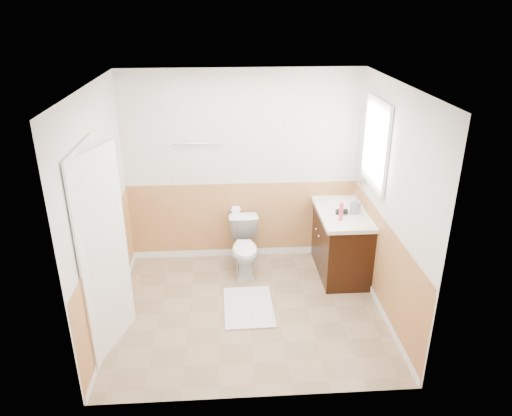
{
  "coord_description": "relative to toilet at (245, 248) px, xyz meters",
  "views": [
    {
      "loc": [
        -0.22,
        -4.52,
        3.23
      ],
      "look_at": [
        0.1,
        0.25,
        1.15
      ],
      "focal_mm": 33.69,
      "sensor_mm": 36.0,
      "label": 1
    }
  ],
  "objects": [
    {
      "name": "floor",
      "position": [
        0.0,
        -0.85,
        -0.34
      ],
      "size": [
        3.0,
        3.0,
        0.0
      ],
      "primitive_type": "plane",
      "color": "#8C7051",
      "rests_on": "ground"
    },
    {
      "name": "ceiling",
      "position": [
        0.0,
        -0.85,
        2.16
      ],
      "size": [
        3.0,
        3.0,
        0.0
      ],
      "primitive_type": "plane",
      "rotation": [
        3.14,
        0.0,
        0.0
      ],
      "color": "white",
      "rests_on": "floor"
    },
    {
      "name": "wall_back",
      "position": [
        0.0,
        0.45,
        0.91
      ],
      "size": [
        3.0,
        0.0,
        3.0
      ],
      "primitive_type": "plane",
      "rotation": [
        1.57,
        0.0,
        0.0
      ],
      "color": "silver",
      "rests_on": "floor"
    },
    {
      "name": "wall_front",
      "position": [
        0.0,
        -2.15,
        0.91
      ],
      "size": [
        3.0,
        0.0,
        3.0
      ],
      "primitive_type": "plane",
      "rotation": [
        -1.57,
        0.0,
        0.0
      ],
      "color": "silver",
      "rests_on": "floor"
    },
    {
      "name": "wall_left",
      "position": [
        -1.5,
        -0.85,
        0.91
      ],
      "size": [
        0.0,
        3.0,
        3.0
      ],
      "primitive_type": "plane",
      "rotation": [
        1.57,
        0.0,
        1.57
      ],
      "color": "silver",
      "rests_on": "floor"
    },
    {
      "name": "wall_right",
      "position": [
        1.5,
        -0.85,
        0.91
      ],
      "size": [
        0.0,
        3.0,
        3.0
      ],
      "primitive_type": "plane",
      "rotation": [
        1.57,
        0.0,
        -1.57
      ],
      "color": "silver",
      "rests_on": "floor"
    },
    {
      "name": "wainscot_back",
      "position": [
        0.0,
        0.44,
        0.16
      ],
      "size": [
        3.0,
        0.0,
        3.0
      ],
      "primitive_type": "plane",
      "rotation": [
        1.57,
        0.0,
        0.0
      ],
      "color": "tan",
      "rests_on": "floor"
    },
    {
      "name": "wainscot_front",
      "position": [
        0.0,
        -2.14,
        0.16
      ],
      "size": [
        3.0,
        0.0,
        3.0
      ],
      "primitive_type": "plane",
      "rotation": [
        -1.57,
        0.0,
        0.0
      ],
      "color": "tan",
      "rests_on": "floor"
    },
    {
      "name": "wainscot_left",
      "position": [
        -1.49,
        -0.85,
        0.16
      ],
      "size": [
        0.0,
        2.6,
        2.6
      ],
      "primitive_type": "plane",
      "rotation": [
        1.57,
        0.0,
        1.57
      ],
      "color": "tan",
      "rests_on": "floor"
    },
    {
      "name": "wainscot_right",
      "position": [
        1.49,
        -0.85,
        0.16
      ],
      "size": [
        0.0,
        2.6,
        2.6
      ],
      "primitive_type": "plane",
      "rotation": [
        1.57,
        0.0,
        -1.57
      ],
      "color": "tan",
      "rests_on": "floor"
    },
    {
      "name": "toilet",
      "position": [
        0.0,
        0.0,
        0.0
      ],
      "size": [
        0.39,
        0.68,
        0.68
      ],
      "primitive_type": "imported",
      "rotation": [
        0.0,
        0.0,
        0.02
      ],
      "color": "white",
      "rests_on": "floor"
    },
    {
      "name": "bath_mat",
      "position": [
        0.0,
        -0.81,
        -0.33
      ],
      "size": [
        0.56,
        0.81,
        0.02
      ],
      "primitive_type": "cube",
      "rotation": [
        0.0,
        0.0,
        0.02
      ],
      "color": "silver",
      "rests_on": "floor"
    },
    {
      "name": "vanity_cabinet",
      "position": [
        1.21,
        -0.05,
        0.06
      ],
      "size": [
        0.55,
        1.1,
        0.8
      ],
      "primitive_type": "cube",
      "color": "black",
      "rests_on": "floor"
    },
    {
      "name": "vanity_knob_left",
      "position": [
        0.91,
        -0.15,
        0.21
      ],
      "size": [
        0.03,
        0.03,
        0.03
      ],
      "primitive_type": "sphere",
      "color": "silver",
      "rests_on": "vanity_cabinet"
    },
    {
      "name": "vanity_knob_right",
      "position": [
        0.91,
        0.05,
        0.21
      ],
      "size": [
        0.03,
        0.03,
        0.03
      ],
      "primitive_type": "sphere",
      "color": "silver",
      "rests_on": "vanity_cabinet"
    },
    {
      "name": "countertop",
      "position": [
        1.2,
        -0.05,
        0.48
      ],
      "size": [
        0.6,
        1.15,
        0.05
      ],
      "primitive_type": "cube",
      "color": "white",
      "rests_on": "vanity_cabinet"
    },
    {
      "name": "sink_basin",
      "position": [
        1.21,
        0.1,
        0.52
      ],
      "size": [
        0.36,
        0.36,
        0.02
      ],
      "primitive_type": "cylinder",
      "color": "white",
      "rests_on": "countertop"
    },
    {
      "name": "faucet",
      "position": [
        1.39,
        0.1,
        0.58
      ],
      "size": [
        0.02,
        0.02,
        0.14
      ],
      "primitive_type": "cylinder",
      "color": "silver",
      "rests_on": "countertop"
    },
    {
      "name": "lotion_bottle",
      "position": [
        1.11,
        -0.34,
        0.62
      ],
      "size": [
        0.05,
        0.05,
        0.22
      ],
      "primitive_type": "cylinder",
      "color": "#DD395C",
      "rests_on": "countertop"
    },
    {
      "name": "soap_dispenser",
      "position": [
        1.33,
        -0.15,
        0.61
      ],
      "size": [
        0.12,
        0.12,
        0.21
      ],
      "primitive_type": "imported",
      "rotation": [
        0.0,
        0.0,
        0.36
      ],
      "color": "#8E94A1",
      "rests_on": "countertop"
    },
    {
      "name": "hair_dryer_body",
      "position": [
        1.16,
        -0.17,
        0.54
      ],
      "size": [
        0.14,
        0.07,
        0.07
      ],
      "primitive_type": "cylinder",
      "rotation": [
        0.0,
        1.57,
        0.0
      ],
      "color": "black",
      "rests_on": "countertop"
    },
    {
      "name": "hair_dryer_handle",
      "position": [
        1.13,
        -0.18,
        0.51
      ],
      "size": [
        0.03,
        0.03,
        0.07
      ],
      "primitive_type": "cylinder",
      "color": "black",
      "rests_on": "countertop"
    },
    {
      "name": "mirror_panel",
      "position": [
        1.48,
        0.25,
        1.21
      ],
      "size": [
        0.02,
        0.35,
        0.9
      ],
      "primitive_type": "cube",
      "color": "silver",
      "rests_on": "wall_right"
    },
    {
      "name": "window_frame",
      "position": [
        1.47,
        -0.26,
        1.41
      ],
      "size": [
        0.04,
        0.8,
        1.0
      ],
      "primitive_type": "cube",
      "color": "white",
      "rests_on": "wall_right"
    },
    {
      "name": "window_glass",
      "position": [
        1.49,
        -0.26,
        1.41
      ],
      "size": [
        0.01,
        0.7,
        0.9
      ],
      "primitive_type": "cube",
      "color": "white",
      "rests_on": "wall_right"
    },
    {
      "name": "door",
      "position": [
        -1.4,
        -1.3,
        0.68
      ],
      "size": [
        0.29,
        0.78,
        2.04
      ],
      "primitive_type": "cube",
      "rotation": [
        0.0,
        0.0,
        -0.31
      ],
      "color": "white",
      "rests_on": "wall_left"
    },
    {
      "name": "door_frame",
      "position": [
        -1.48,
        -1.3,
        0.69
      ],
      "size": [
        0.02,
        0.92,
        2.1
      ],
      "primitive_type": "cube",
      "color": "white",
      "rests_on": "wall_left"
    },
    {
      "name": "door_knob",
      "position": [
        -1.34,
        -0.97,
        0.61
      ],
      "size": [
        0.06,
        0.06,
        0.06
      ],
      "primitive_type": "sphere",
      "color": "silver",
      "rests_on": "door"
    },
    {
      "name": "towel_bar",
      "position": [
        -0.55,
        0.4,
        1.26
      ],
      "size": [
        0.62,
        0.02,
        0.02
      ],
      "primitive_type": "cylinder",
      "rotation": [
        0.0,
        1.57,
        0.0
      ],
      "color": "silver",
      "rests_on": "wall_back"
    },
    {
      "name": "tp_holder_bar",
      "position": [
        -0.1,
        0.38,
        0.36
      ],
      "size": [
        0.14,
        0.02,
        0.02
      ],
      "primitive_type": "cylinder",
      "rotation": [
        0.0,
        1.57,
        0.0
      ],
      "color": "silver",
      "rests_on": "wall_back"
    },
    {
      "name": "tp_roll",
      "position": [
        -0.1,
        0.38,
        0.36
      ],
      "size": [
        0.1,
        0.11,
        0.11
      ],
      "primitive_type": "cylinder",
      "rotation": [
        0.0,
        1.57,
        0.0
      ],
      "color": "white",
      "rests_on": "tp_holder_bar"
    },
    {
      "name": "tp_sheet",
      "position": [
        -0.1,
        0.38,
        0.25
      ],
      "size": [
        0.1,
        0.01,
        0.16
      ],
      "primitive_type": "cube",
      "color": "white",
      "rests_on": "tp_roll"
    }
  ]
}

